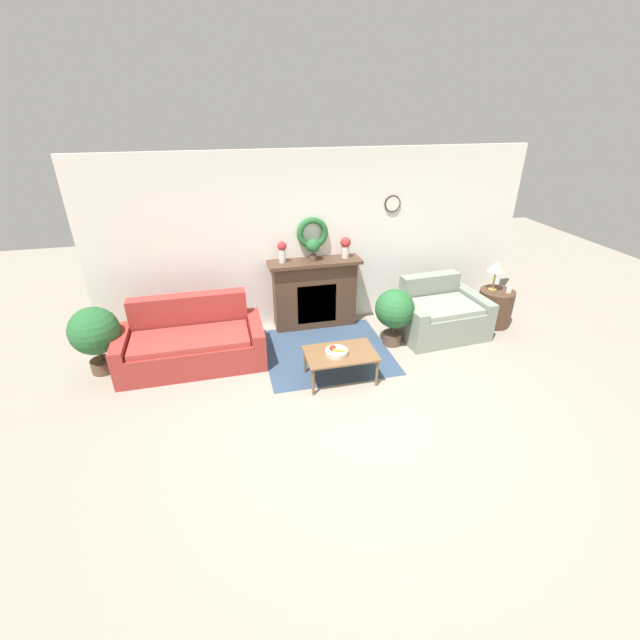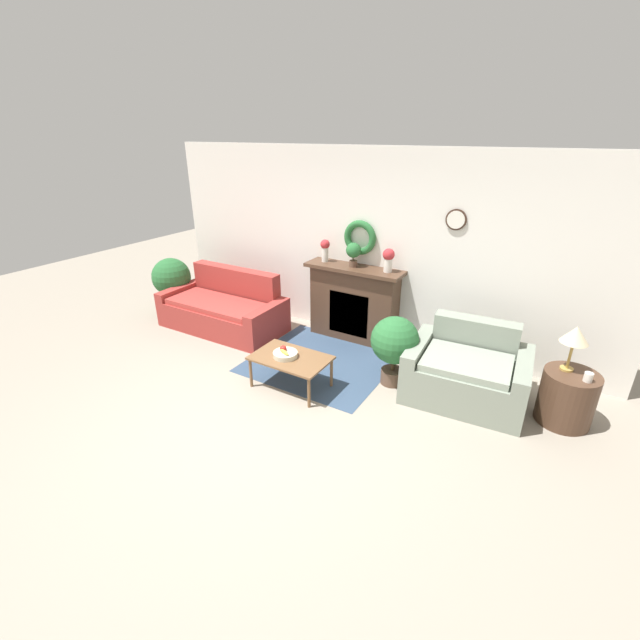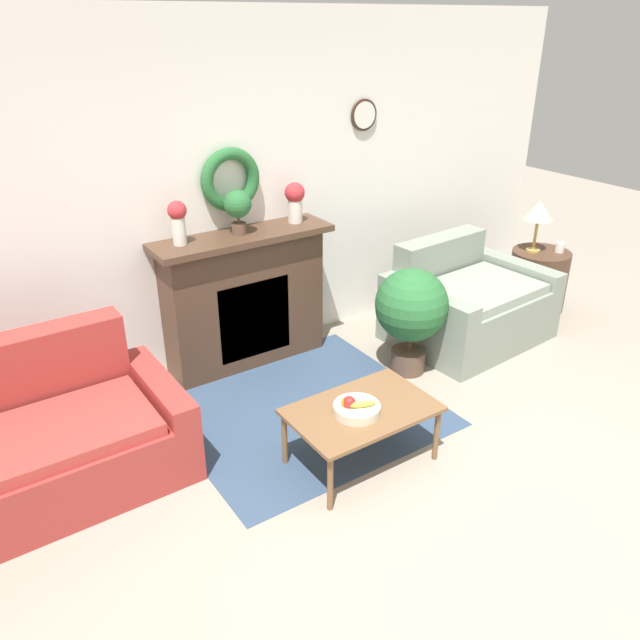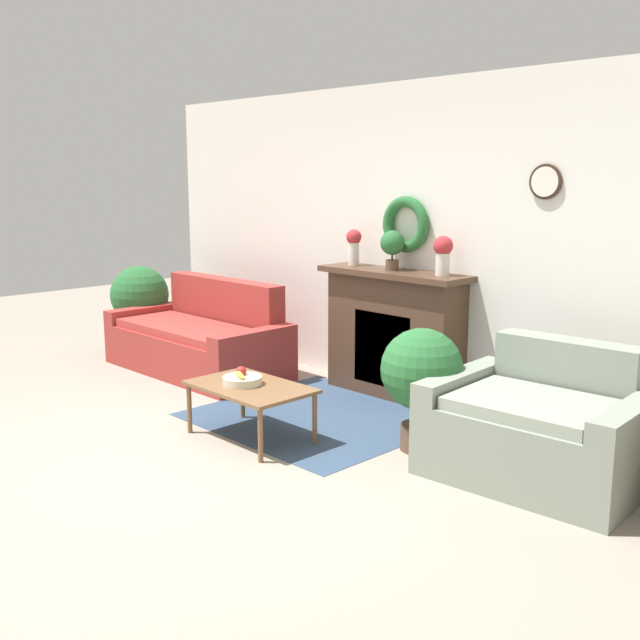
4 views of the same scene
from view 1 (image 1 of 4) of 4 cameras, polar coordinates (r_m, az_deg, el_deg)
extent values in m
plane|color=gray|center=(5.13, 6.61, -12.91)|extent=(16.00, 16.00, 0.00)
cube|color=#334760|center=(6.31, 0.88, -4.18)|extent=(1.80, 1.69, 0.01)
cube|color=white|center=(6.75, -0.37, 10.52)|extent=(6.80, 0.06, 2.70)
cylinder|color=#382319|center=(6.94, 9.64, 15.03)|extent=(0.26, 0.02, 0.26)
cylinder|color=white|center=(6.93, 9.68, 15.00)|extent=(0.22, 0.01, 0.22)
torus|color=#286633|center=(6.61, -1.01, 11.50)|extent=(0.48, 0.09, 0.48)
cube|color=#4C3323|center=(6.83, -0.73, 3.40)|extent=(1.29, 0.34, 1.06)
cube|color=black|center=(6.73, -0.42, 2.15)|extent=(0.62, 0.02, 0.64)
cube|color=orange|center=(6.75, -0.41, 1.51)|extent=(0.50, 0.01, 0.35)
cube|color=#4C3323|center=(6.59, -0.69, 7.72)|extent=(1.43, 0.41, 0.05)
cube|color=#9E332D|center=(6.11, -16.60, -4.44)|extent=(1.61, 0.74, 0.40)
cube|color=#9E332D|center=(6.40, -16.83, -0.44)|extent=(1.61, 0.22, 0.89)
cube|color=#9E332D|center=(6.29, -24.73, -4.23)|extent=(0.18, 0.93, 0.54)
cube|color=#9E332D|center=(6.15, -8.45, -2.48)|extent=(0.18, 0.93, 0.54)
cube|color=#AD3832|center=(5.99, -16.90, -2.47)|extent=(1.55, 0.68, 0.08)
cube|color=gray|center=(6.87, 16.06, -0.34)|extent=(1.02, 0.84, 0.47)
cube|color=gray|center=(7.16, 14.15, 2.75)|extent=(0.98, 0.29, 0.85)
cube|color=gray|center=(6.64, 11.49, -0.08)|extent=(0.24, 1.01, 0.61)
cube|color=gray|center=(7.23, 19.48, 1.17)|extent=(0.24, 1.01, 0.61)
cube|color=gray|center=(6.75, 16.35, 1.73)|extent=(0.98, 0.78, 0.08)
cube|color=brown|center=(5.52, 2.74, -4.48)|extent=(0.91, 0.59, 0.03)
cylinder|color=brown|center=(5.34, -0.89, -8.28)|extent=(0.04, 0.04, 0.38)
cylinder|color=brown|center=(5.54, 7.60, -7.04)|extent=(0.04, 0.04, 0.38)
cylinder|color=brown|center=(5.75, -2.01, -5.41)|extent=(0.04, 0.04, 0.38)
cylinder|color=brown|center=(5.94, 5.90, -4.38)|extent=(0.04, 0.04, 0.38)
cylinder|color=beige|center=(5.46, 2.22, -4.30)|extent=(0.29, 0.29, 0.06)
sphere|color=#B2231E|center=(5.44, 1.72, -3.77)|extent=(0.08, 0.08, 0.08)
sphere|color=orange|center=(5.45, 1.55, -3.75)|extent=(0.06, 0.06, 0.06)
ellipsoid|color=yellow|center=(5.41, 2.48, -4.01)|extent=(0.17, 0.10, 0.04)
cylinder|color=#4C3323|center=(7.51, 22.25, 1.57)|extent=(0.55, 0.55, 0.59)
cylinder|color=#B28E42|center=(7.40, 21.99, 3.82)|extent=(0.13, 0.13, 0.02)
cylinder|color=#B28E42|center=(7.34, 22.20, 4.95)|extent=(0.03, 0.03, 0.29)
cone|color=beige|center=(7.27, 22.53, 6.67)|extent=(0.27, 0.27, 0.18)
cylinder|color=silver|center=(7.39, 23.91, 3.72)|extent=(0.08, 0.08, 0.10)
cylinder|color=silver|center=(6.50, -5.05, 8.50)|extent=(0.10, 0.10, 0.20)
sphere|color=#B72D33|center=(6.45, -5.10, 9.79)|extent=(0.14, 0.14, 0.14)
cylinder|color=silver|center=(6.71, 3.40, 9.06)|extent=(0.11, 0.11, 0.18)
sphere|color=#B72D33|center=(6.66, 3.44, 10.30)|extent=(0.16, 0.16, 0.16)
cylinder|color=brown|center=(6.58, -0.92, 8.31)|extent=(0.11, 0.11, 0.09)
cylinder|color=#4C3823|center=(6.56, -0.92, 8.91)|extent=(0.02, 0.02, 0.06)
sphere|color=#286633|center=(6.52, -0.93, 9.90)|extent=(0.21, 0.21, 0.21)
cylinder|color=brown|center=(6.54, -26.89, -5.39)|extent=(0.32, 0.32, 0.17)
cylinder|color=#4C3823|center=(6.46, -27.21, -4.08)|extent=(0.05, 0.05, 0.17)
sphere|color=#286633|center=(6.30, -27.89, -1.29)|extent=(0.64, 0.64, 0.64)
cylinder|color=brown|center=(6.55, 9.58, -2.40)|extent=(0.28, 0.28, 0.19)
cylinder|color=#4C3823|center=(6.47, 9.70, -1.08)|extent=(0.04, 0.04, 0.16)
sphere|color=#286633|center=(6.33, 9.92, 1.51)|extent=(0.58, 0.58, 0.58)
camera|label=2|loc=(4.07, 64.30, 6.06)|focal=24.00mm
camera|label=3|loc=(2.17, -31.15, 4.87)|focal=35.00mm
camera|label=4|loc=(5.77, 61.15, -1.06)|focal=42.00mm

